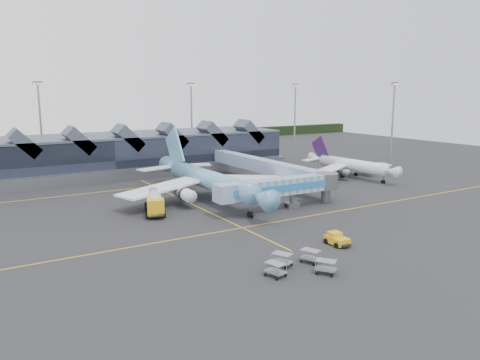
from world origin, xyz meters
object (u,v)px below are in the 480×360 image
regional_jet (349,164)px  fuel_truck (154,201)px  pushback_tug (337,239)px  main_airliner (207,179)px  jet_bridge (287,187)px

regional_jet → fuel_truck: 51.84m
regional_jet → pushback_tug: 51.39m
main_airliner → fuel_truck: (-11.90, -3.97, -1.84)m
jet_bridge → pushback_tug: bearing=-106.8°
main_airliner → fuel_truck: main_airliner is taller
main_airliner → pushback_tug: bearing=-85.4°
fuel_truck → regional_jet: bearing=26.7°
regional_jet → pushback_tug: bearing=-139.5°
regional_jet → jet_bridge: (-30.68, -16.60, 0.85)m
jet_bridge → main_airliner: bearing=124.9°
main_airliner → fuel_truck: bearing=-161.5°
jet_bridge → fuel_truck: bearing=157.5°
jet_bridge → fuel_truck: size_ratio=2.34×
main_airliner → regional_jet: size_ratio=1.51×
main_airliner → pushback_tug: 32.32m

